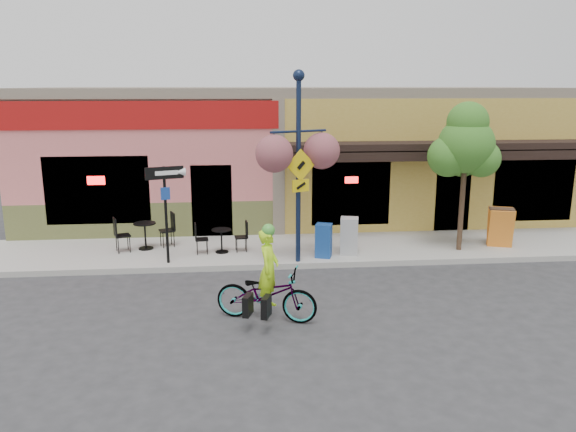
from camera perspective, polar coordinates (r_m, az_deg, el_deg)
The scene contains 14 objects.
ground at distance 14.04m, azimuth 4.23°, elevation -5.95°, with size 90.00×90.00×0.00m, color #2D2D30.
sidewalk at distance 15.90m, azimuth 3.06°, elevation -3.35°, with size 24.00×3.00×0.15m, color #9E9B93.
curb at distance 14.53m, azimuth 3.88°, elevation -4.97°, with size 24.00×0.12×0.15m, color #A8A59E.
building at distance 20.83m, azimuth 0.95°, elevation 6.73°, with size 18.20×8.20×4.50m, color #D06767, non-canonical shape.
bicycle at distance 11.26m, azimuth -2.21°, elevation -7.93°, with size 0.72×2.06×1.08m, color maroon.
cyclist_rider at distance 11.17m, azimuth -1.97°, elevation -6.64°, with size 0.59×0.39×1.62m, color #BCFC1A.
lamp_post at distance 14.01m, azimuth 1.06°, elevation 4.83°, with size 1.54×0.62×4.82m, color #121E3A, non-canonical shape.
one_way_sign at distance 14.43m, azimuth -12.28°, elevation 0.06°, with size 0.95×0.21×2.49m, color black, non-canonical shape.
cafe_set_left at distance 15.97m, azimuth -14.32°, elevation -1.58°, with size 1.62×0.81×0.97m, color black, non-canonical shape.
cafe_set_right at distance 15.28m, azimuth -6.77°, elevation -2.16°, with size 1.41×0.71×0.85m, color black, non-canonical shape.
newspaper_box_blue at distance 14.80m, azimuth 3.64°, elevation -2.50°, with size 0.40×0.36×0.90m, color navy, non-canonical shape.
newspaper_box_grey at distance 15.12m, azimuth 6.23°, elevation -2.02°, with size 0.46×0.42×1.00m, color #A5A5A5, non-canonical shape.
street_tree at distance 15.81m, azimuth 17.43°, elevation 3.83°, with size 1.59×1.59×4.08m, color #3D7A26, non-canonical shape.
sandwich_board at distance 16.63m, azimuth 20.86°, elevation -1.24°, with size 0.66×0.48×1.10m, color orange, non-canonical shape.
Camera 1 is at (-2.24, -13.07, 4.60)m, focal length 35.00 mm.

